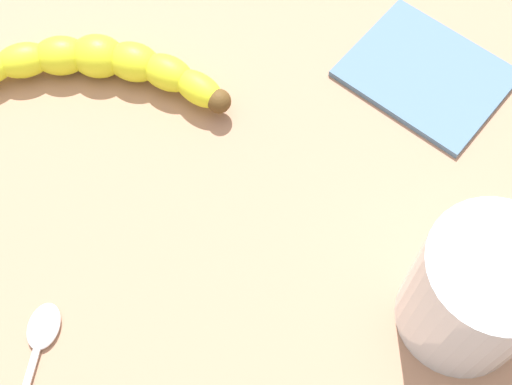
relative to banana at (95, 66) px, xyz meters
The scene contains 5 objects.
wooden_tabletop 18.24cm from the banana, 157.99° to the right, with size 120.00×120.00×3.00cm, color #A1745B.
banana is the anchor object (origin of this frame).
smoothie_glass 36.48cm from the banana, 144.37° to the right, with size 9.34×9.34×10.71cm.
teaspoon 23.54cm from the banana, 158.00° to the left, with size 10.71×6.20×0.80cm.
folded_napkin 29.15cm from the banana, 106.83° to the right, with size 13.39×11.01×0.60cm, color slate.
Camera 1 is at (-23.60, 4.72, 54.45)cm, focal length 49.63 mm.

